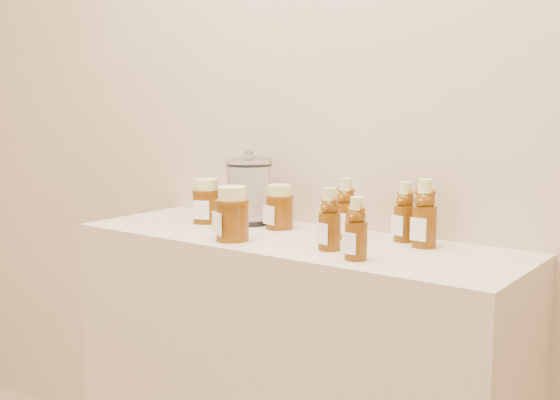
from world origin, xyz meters
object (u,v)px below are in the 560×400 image
Objects in this scene: honey_jar_left at (206,201)px; bear_bottle_front_left at (330,215)px; bear_bottle_back_left at (346,205)px; glass_canister at (249,188)px.

bear_bottle_front_left is at bearing -32.50° from honey_jar_left.
bear_bottle_back_left is 0.33m from glass_canister.
bear_bottle_back_left is at bearing -3.51° from glass_canister.
honey_jar_left is 0.62× the size of glass_canister.
bear_bottle_front_left is (0.04, -0.14, -0.00)m from bear_bottle_back_left.
bear_bottle_back_left is 0.86× the size of glass_canister.
glass_canister reaches higher than bear_bottle_back_left.
honey_jar_left is at bearing -171.43° from bear_bottle_back_left.
honey_jar_left is (-0.48, 0.10, -0.02)m from bear_bottle_front_left.
bear_bottle_front_left is 0.49m from honey_jar_left.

